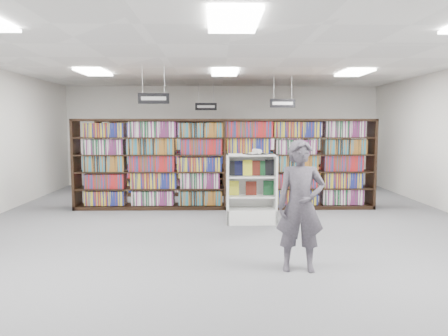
{
  "coord_description": "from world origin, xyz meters",
  "views": [
    {
      "loc": [
        -0.21,
        -8.2,
        1.96
      ],
      "look_at": [
        -0.04,
        0.5,
        1.1
      ],
      "focal_mm": 35.0,
      "sensor_mm": 36.0,
      "label": 1
    }
  ],
  "objects_px": {
    "shopper": "(301,206)",
    "endcap_display": "(251,199)",
    "bookshelf_row_near": "(225,164)",
    "open_book": "(257,153)"
  },
  "relations": [
    {
      "from": "shopper",
      "to": "endcap_display",
      "type": "bearing_deg",
      "value": 102.69
    },
    {
      "from": "endcap_display",
      "to": "shopper",
      "type": "xyz_separation_m",
      "value": [
        0.43,
        -2.9,
        0.41
      ]
    },
    {
      "from": "bookshelf_row_near",
      "to": "open_book",
      "type": "height_order",
      "value": "bookshelf_row_near"
    },
    {
      "from": "open_book",
      "to": "shopper",
      "type": "relative_size",
      "value": 0.34
    },
    {
      "from": "open_book",
      "to": "shopper",
      "type": "distance_m",
      "value": 2.91
    },
    {
      "from": "bookshelf_row_near",
      "to": "open_book",
      "type": "distance_m",
      "value": 1.78
    },
    {
      "from": "bookshelf_row_near",
      "to": "shopper",
      "type": "distance_m",
      "value": 4.57
    },
    {
      "from": "bookshelf_row_near",
      "to": "endcap_display",
      "type": "relative_size",
      "value": 5.05
    },
    {
      "from": "bookshelf_row_near",
      "to": "open_book",
      "type": "bearing_deg",
      "value": -69.29
    },
    {
      "from": "open_book",
      "to": "endcap_display",
      "type": "bearing_deg",
      "value": 135.15
    }
  ]
}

